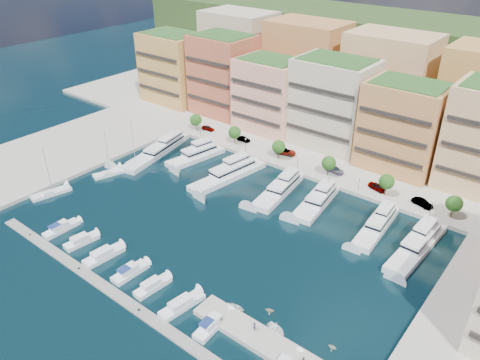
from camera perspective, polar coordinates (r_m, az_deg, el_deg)
The scene contains 53 objects.
ground at distance 107.14m, azimuth -2.06°, elevation -5.37°, with size 400.00×400.00×0.00m, color black.
north_quay at distance 153.44m, azimuth 13.21°, elevation 5.12°, with size 220.00×64.00×2.00m, color #9E998E.
west_quay at distance 146.71m, azimuth -22.98°, elevation 2.31°, with size 34.00×76.00×2.00m, color #9E998E.
hillside at distance 195.36m, azimuth 19.69°, elevation 9.44°, with size 240.00×40.00×58.00m, color #213716.
south_pontoon at distance 93.59m, azimuth -15.85°, elevation -12.70°, with size 72.00×2.20×0.35m, color gray.
finger_pier at distance 80.40m, azimuth 4.42°, elevation -20.09°, with size 32.00×5.00×2.00m, color #9E998E.
apartment_0 at distance 176.57m, azimuth -8.06°, elevation 13.40°, with size 22.00×16.50×24.80m.
apartment_1 at distance 163.03m, azimuth -2.04°, elevation 12.69°, with size 20.00×16.50×26.80m.
apartment_2 at distance 149.85m, azimuth 3.68°, elevation 10.33°, with size 20.00×15.50×22.80m.
apartment_3 at distance 140.78m, azimuth 11.25°, elevation 9.20°, with size 22.00×16.50×25.80m.
apartment_4 at distance 131.48m, azimuth 19.22°, elevation 6.17°, with size 20.00×15.50×23.80m.
backblock_0 at distance 185.69m, azimuth -0.16°, elevation 15.32°, with size 26.00×18.00×30.00m, color beige.
backblock_1 at distance 169.11m, azimuth 8.02°, elevation 13.64°, with size 26.00×18.00×30.00m, color #B88545.
backblock_2 at distance 156.58m, azimuth 17.56°, elevation 11.30°, with size 26.00×18.00×30.00m, color #E3B678.
tree_0 at distance 150.77m, azimuth -5.41°, elevation 7.31°, with size 3.80×3.80×5.65m.
tree_1 at distance 140.89m, azimuth -0.66°, elevation 5.82°, with size 3.80×3.80×5.65m.
tree_2 at distance 132.21m, azimuth 4.72°, elevation 4.07°, with size 3.80×3.80×5.65m.
tree_3 at distance 124.99m, azimuth 10.77°, elevation 2.05°, with size 3.80×3.80×5.65m.
tree_4 at distance 119.49m, azimuth 17.45°, elevation -0.20°, with size 3.80×3.80×5.65m.
tree_5 at distance 115.95m, azimuth 24.66°, elevation -2.63°, with size 3.80×3.80×5.65m.
lamppost_0 at distance 147.01m, azimuth -4.88°, elevation 6.36°, with size 0.30×0.30×4.20m.
lamppost_1 at distance 136.20m, azimuth 0.68°, elevation 4.53°, with size 0.30×0.30×4.20m.
lamppost_2 at distance 127.03m, azimuth 7.09°, elevation 2.37°, with size 0.30×0.30×4.20m.
lamppost_3 at distance 119.89m, azimuth 14.35°, elevation -0.13°, with size 0.30×0.30×4.20m.
lamppost_4 at distance 115.13m, azimuth 22.37°, elevation -2.88°, with size 0.30×0.30×4.20m.
yacht_0 at distance 140.69m, azimuth -9.79°, elevation 3.75°, with size 10.45×27.90×7.30m.
yacht_1 at distance 135.70m, azimuth -5.22°, elevation 3.03°, with size 7.76×18.91×7.30m.
yacht_2 at distance 125.26m, azimuth -1.20°, elevation 0.84°, with size 8.25×24.56×7.30m.
yacht_3 at distance 118.76m, azimuth 4.93°, elevation -0.99°, with size 7.57×20.60×7.30m.
yacht_4 at distance 114.99m, azimuth 9.41°, elevation -2.48°, with size 7.37×18.64×7.30m.
yacht_5 at distance 109.35m, azimuth 16.43°, elevation -5.16°, with size 5.61×19.33×7.30m.
yacht_6 at distance 105.91m, azimuth 20.92°, elevation -7.27°, with size 5.61×22.44×7.30m.
cruiser_1 at distance 111.91m, azimuth -20.98°, elevation -5.55°, with size 2.39×8.23×2.66m.
cruiser_2 at distance 106.39m, azimuth -18.79°, elevation -7.09°, with size 3.31×7.64×2.55m.
cruiser_3 at distance 100.93m, azimuth -16.30°, elevation -8.84°, with size 3.46×8.79×2.55m.
cruiser_4 at distance 95.42m, azimuth -13.28°, elevation -10.89°, with size 2.83×7.71×2.66m.
cruiser_5 at distance 91.44m, azimuth -10.63°, elevation -12.65°, with size 2.97×7.64×2.55m.
cruiser_6 at distance 87.04m, azimuth -7.12°, elevation -14.91°, with size 3.70×9.18×2.55m.
cruiser_7 at distance 83.32m, azimuth -3.41°, elevation -17.19°, with size 3.03×8.19×2.66m.
sailboat_1 at distance 131.79m, azimuth -15.65°, elevation 0.76°, with size 5.39×9.12×13.20m.
sailboat_2 at distance 135.65m, azimuth -12.77°, elevation 2.00°, with size 3.94×9.23×13.20m.
sailboat_0 at distance 127.11m, azimuth -22.05°, elevation -1.53°, with size 5.03×10.22×13.20m.
tender_0 at distance 86.20m, azimuth -0.60°, elevation -15.33°, with size 2.50×3.50×0.73m, color silver.
tender_2 at distance 82.93m, azimuth 4.42°, elevation -17.71°, with size 2.67×3.74×0.78m, color white.
tender_1 at distance 85.90m, azimuth 3.64°, elevation -15.53°, with size 1.44×1.66×0.88m, color #C3B395.
tender_3 at distance 81.63m, azimuth 11.22°, elevation -19.33°, with size 1.29×1.49×0.78m, color beige.
car_0 at distance 151.98m, azimuth -3.92°, elevation 6.33°, with size 1.77×4.39×1.50m, color gray.
car_1 at distance 143.78m, azimuth 0.43°, elevation 5.00°, with size 1.50×4.30×1.42m, color gray.
car_2 at distance 136.19m, azimuth 5.58°, elevation 3.46°, with size 2.82×6.11×1.70m, color gray.
car_3 at distance 128.46m, azimuth 11.40°, elevation 1.31°, with size 2.36×5.81×1.69m, color gray.
car_4 at distance 122.60m, azimuth 16.39°, elevation -0.81°, with size 1.95×4.85×1.65m, color gray.
car_5 at distance 119.28m, azimuth 21.33°, elevation -2.61°, with size 1.78×5.10×1.68m, color gray.
person_0 at distance 81.18m, azimuth 1.81°, elevation -17.37°, with size 0.65×0.43×1.79m, color #222344.
Camera 1 is at (58.04, -66.29, 60.96)m, focal length 35.00 mm.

